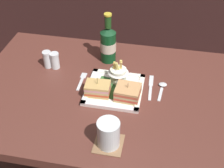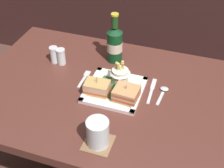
# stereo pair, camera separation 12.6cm
# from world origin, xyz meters

# --- Properties ---
(dining_table) EXTENTS (1.17, 0.77, 0.72)m
(dining_table) POSITION_xyz_m (0.00, 0.00, 0.58)
(dining_table) COLOR #592D25
(dining_table) RESTS_ON ground_plane
(square_plate) EXTENTS (0.23, 0.23, 0.02)m
(square_plate) POSITION_xyz_m (0.02, 0.01, 0.73)
(square_plate) COLOR white
(square_plate) RESTS_ON dining_table
(sandwich_half_left) EXTENTS (0.10, 0.07, 0.08)m
(sandwich_half_left) POSITION_xyz_m (-0.04, -0.03, 0.76)
(sandwich_half_left) COLOR tan
(sandwich_half_left) RESTS_ON square_plate
(sandwich_half_right) EXTENTS (0.10, 0.09, 0.07)m
(sandwich_half_right) POSITION_xyz_m (0.08, -0.03, 0.76)
(sandwich_half_right) COLOR tan
(sandwich_half_right) RESTS_ON square_plate
(fries_cup) EXTENTS (0.09, 0.09, 0.11)m
(fries_cup) POSITION_xyz_m (0.02, 0.07, 0.77)
(fries_cup) COLOR white
(fries_cup) RESTS_ON square_plate
(beer_bottle) EXTENTS (0.07, 0.07, 0.24)m
(beer_bottle) POSITION_xyz_m (-0.05, 0.23, 0.81)
(beer_bottle) COLOR #0E3F1D
(beer_bottle) RESTS_ON dining_table
(drink_coaster) EXTENTS (0.10, 0.10, 0.00)m
(drink_coaster) POSITION_xyz_m (0.05, -0.27, 0.72)
(drink_coaster) COLOR #8F6847
(drink_coaster) RESTS_ON dining_table
(water_glass) EXTENTS (0.08, 0.08, 0.10)m
(water_glass) POSITION_xyz_m (0.05, -0.27, 0.77)
(water_glass) COLOR silver
(water_glass) RESTS_ON dining_table
(fork) EXTENTS (0.02, 0.12, 0.00)m
(fork) POSITION_xyz_m (-0.13, 0.05, 0.72)
(fork) COLOR silver
(fork) RESTS_ON dining_table
(knife) EXTENTS (0.02, 0.16, 0.00)m
(knife) POSITION_xyz_m (0.17, 0.07, 0.72)
(knife) COLOR silver
(knife) RESTS_ON dining_table
(spoon) EXTENTS (0.03, 0.12, 0.01)m
(spoon) POSITION_xyz_m (0.21, 0.07, 0.73)
(spoon) COLOR silver
(spoon) RESTS_ON dining_table
(salt_shaker) EXTENTS (0.04, 0.04, 0.08)m
(salt_shaker) POSITION_xyz_m (-0.31, 0.12, 0.76)
(salt_shaker) COLOR silver
(salt_shaker) RESTS_ON dining_table
(pepper_shaker) EXTENTS (0.04, 0.04, 0.08)m
(pepper_shaker) POSITION_xyz_m (-0.28, 0.12, 0.76)
(pepper_shaker) COLOR silver
(pepper_shaker) RESTS_ON dining_table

